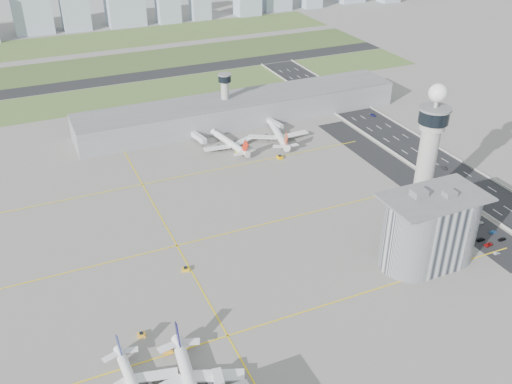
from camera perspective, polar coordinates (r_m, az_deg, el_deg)
name	(u,v)px	position (r m, az deg, el deg)	size (l,w,h in m)	color
ground	(290,261)	(240.59, 3.43, -6.91)	(1000.00, 1000.00, 0.00)	gray
grass_strip_0	(123,95)	(426.16, -13.16, 9.38)	(480.00, 50.00, 0.08)	#4F6530
grass_strip_1	(103,66)	(496.43, -15.08, 12.05)	(480.00, 60.00, 0.08)	#395327
grass_strip_2	(86,42)	(572.71, -16.63, 14.15)	(480.00, 70.00, 0.08)	#4A622E
runway	(112,80)	(460.63, -14.18, 10.80)	(480.00, 22.00, 0.10)	black
highway	(499,203)	(303.52, 23.14, -1.04)	(28.00, 500.00, 0.10)	black
barrier_left	(477,208)	(293.91, 21.25, -1.54)	(0.60, 500.00, 1.20)	#9E9E99
landside_road	(474,225)	(281.31, 20.97, -3.09)	(18.00, 260.00, 0.08)	black
parking_lot	(490,239)	(273.36, 22.34, -4.41)	(20.00, 44.00, 0.10)	black
taxiway_line_h_0	(228,336)	(207.09, -2.86, -14.18)	(260.00, 0.60, 0.01)	yellow
taxiway_line_h_1	(177,246)	(251.50, -7.92, -5.34)	(260.00, 0.60, 0.01)	yellow
taxiway_line_h_2	(143,184)	(301.36, -11.28, 0.74)	(260.00, 0.60, 0.01)	yellow
taxiway_line_v	(177,246)	(251.50, -7.92, -5.34)	(0.60, 260.00, 0.01)	yellow
control_tower	(429,148)	(264.87, 16.89, 4.27)	(14.00, 14.00, 64.50)	#ADAAA5
secondary_tower	(225,94)	(364.18, -3.12, 9.76)	(8.60, 8.60, 31.90)	#ADAAA5
admin_building	(430,229)	(242.78, 16.97, -3.57)	(42.00, 24.00, 33.50)	#B2B2B7
terminal_pier	(241,109)	(369.76, -1.50, 8.31)	(210.00, 32.00, 15.80)	gray
airplane_near_b	(133,381)	(190.06, -12.24, -18.02)	(35.19, 29.91, 9.85)	white
airplane_near_c	(190,380)	(186.41, -6.60, -18.14)	(42.18, 35.85, 11.81)	white
airplane_far_a	(229,139)	(333.37, -2.71, 5.35)	(40.02, 34.02, 11.21)	white
airplane_far_b	(278,129)	(344.04, 2.22, 6.27)	(43.98, 37.38, 12.31)	white
jet_bridge_far_0	(193,135)	(345.93, -6.29, 5.65)	(14.00, 3.00, 5.70)	silver
jet_bridge_far_1	(269,122)	(362.65, 1.26, 7.00)	(14.00, 3.00, 5.70)	silver
tug_1	(141,334)	(210.06, -11.39, -13.79)	(1.99, 2.89, 1.68)	#F5AC2C
tug_2	(168,349)	(203.23, -8.82, -15.24)	(2.44, 3.55, 2.07)	orange
tug_3	(186,269)	(236.19, -7.06, -7.64)	(2.13, 3.09, 1.80)	gold
tug_4	(238,151)	(328.70, -1.81, 4.10)	(2.24, 3.26, 1.89)	yellow
tug_5	(280,157)	(321.98, 2.39, 3.53)	(2.44, 3.55, 2.06)	#F5A602
car_lot_1	(497,253)	(264.52, 22.96, -5.64)	(1.17, 3.34, 1.10)	gray
car_lot_2	(488,244)	(268.65, 22.22, -4.88)	(2.04, 4.42, 1.23)	maroon
car_lot_3	(481,239)	(270.89, 21.56, -4.42)	(1.73, 4.26, 1.24)	black
car_lot_4	(461,227)	(276.30, 19.81, -3.34)	(1.41, 3.51, 1.20)	#19304D
car_lot_5	(460,224)	(278.68, 19.71, -3.03)	(1.20, 3.45, 1.14)	silver
car_lot_8	(502,239)	(274.59, 23.40, -4.34)	(1.53, 3.81, 1.30)	black
car_lot_9	(493,232)	(278.25, 22.63, -3.71)	(1.22, 3.50, 1.15)	navy
car_lot_10	(480,223)	(282.89, 21.50, -2.89)	(1.82, 3.94, 1.09)	#BCBCBC
car_lot_11	(471,215)	(287.37, 20.73, -2.18)	(1.66, 4.09, 1.19)	#9B9EA4
car_hw_1	(444,168)	(327.11, 18.30, 2.31)	(1.38, 3.96, 1.30)	black
car_hw_2	(373,115)	(386.99, 11.61, 7.54)	(2.08, 4.51, 1.25)	navy
car_hw_4	(311,90)	(425.83, 5.52, 10.10)	(1.48, 3.68, 1.25)	#979AA9
skyline_bldg_7	(29,1)	(617.93, -21.71, 17.36)	(35.76, 28.61, 61.22)	#9EADC1
skyline_bldg_10	(168,9)	(629.41, -8.79, 17.65)	(23.01, 18.41, 27.75)	#9EADC1
skyline_bldg_11	(200,0)	(638.03, -5.65, 18.52)	(20.22, 16.18, 38.97)	#9EADC1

